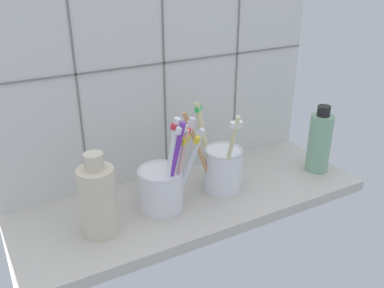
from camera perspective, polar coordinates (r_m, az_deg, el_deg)
counter_slab at (r=78.09cm, az=0.15°, el=-7.81°), size 64.00×22.00×2.00cm
tile_wall_back at (r=79.26cm, az=-4.11°, el=9.67°), size 64.00×2.20×45.00cm
toothbrush_cup_left at (r=72.91cm, az=-4.00°, el=-5.31°), size 10.32×9.70×17.69cm
toothbrush_cup_right at (r=78.30cm, az=3.89°, el=-2.95°), size 11.63×12.28×16.97cm
ceramic_vase at (r=67.16cm, az=-12.58°, el=-7.29°), size 5.68×5.68×13.88cm
soap_bottle at (r=87.96cm, az=16.83°, el=0.30°), size 4.57×4.57×13.75cm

